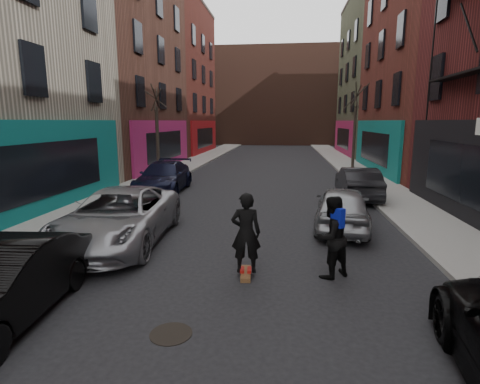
% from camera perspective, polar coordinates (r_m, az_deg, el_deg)
% --- Properties ---
extents(sidewalk_left, '(2.50, 84.00, 0.13)m').
position_cam_1_polar(sidewalk_left, '(34.62, -5.87, 5.08)').
color(sidewalk_left, gray).
rests_on(sidewalk_left, ground).
extents(sidewalk_right, '(2.50, 84.00, 0.13)m').
position_cam_1_polar(sidewalk_right, '(34.15, 15.13, 4.69)').
color(sidewalk_right, gray).
rests_on(sidewalk_right, ground).
extents(buildings_left, '(12.00, 56.00, 16.50)m').
position_cam_1_polar(buildings_left, '(25.04, -31.80, 20.27)').
color(buildings_left, '#5A1F19').
rests_on(buildings_left, ground).
extents(building_far, '(40.00, 10.00, 14.00)m').
position_cam_1_polar(building_far, '(59.74, 5.69, 14.11)').
color(building_far, '#47281E').
rests_on(building_far, ground).
extents(tree_left_far, '(2.00, 2.00, 6.50)m').
position_cam_1_polar(tree_left_far, '(22.88, -12.55, 10.31)').
color(tree_left_far, black).
rests_on(tree_left_far, sidewalk_left).
extents(tree_right_far, '(2.00, 2.00, 6.80)m').
position_cam_1_polar(tree_right_far, '(28.05, 17.14, 10.44)').
color(tree_right_far, black).
rests_on(tree_right_far, sidewalk_right).
extents(parked_left_mid, '(1.84, 4.32, 1.38)m').
position_cam_1_polar(parked_left_mid, '(7.79, -32.64, -11.78)').
color(parked_left_mid, black).
rests_on(parked_left_mid, ground).
extents(parked_left_far, '(2.92, 5.71, 1.54)m').
position_cam_1_polar(parked_left_far, '(11.25, -17.92, -3.59)').
color(parked_left_far, '#919399').
rests_on(parked_left_far, ground).
extents(parked_left_end, '(2.31, 5.19, 1.48)m').
position_cam_1_polar(parked_left_end, '(18.86, -11.52, 2.26)').
color(parked_left_end, black).
rests_on(parked_left_end, ground).
extents(parked_right_far, '(2.20, 4.34, 1.42)m').
position_cam_1_polar(parked_right_far, '(12.58, 15.32, -2.25)').
color(parked_right_far, gray).
rests_on(parked_right_far, ground).
extents(parked_right_end, '(1.56, 4.35, 1.43)m').
position_cam_1_polar(parked_right_end, '(17.65, 17.48, 1.32)').
color(parked_right_end, black).
rests_on(parked_right_end, ground).
extents(skateboard, '(0.28, 0.81, 0.10)m').
position_cam_1_polar(skateboard, '(8.69, 0.89, -12.32)').
color(skateboard, brown).
rests_on(skateboard, ground).
extents(skateboarder, '(0.70, 0.49, 1.83)m').
position_cam_1_polar(skateboarder, '(8.36, 0.91, -6.23)').
color(skateboarder, black).
rests_on(skateboarder, skateboard).
extents(pedestrian, '(1.14, 1.10, 1.85)m').
position_cam_1_polar(pedestrian, '(8.58, 13.69, -6.66)').
color(pedestrian, black).
rests_on(pedestrian, ground).
extents(manhole, '(0.91, 0.91, 0.01)m').
position_cam_1_polar(manhole, '(6.69, -10.47, -20.47)').
color(manhole, black).
rests_on(manhole, ground).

